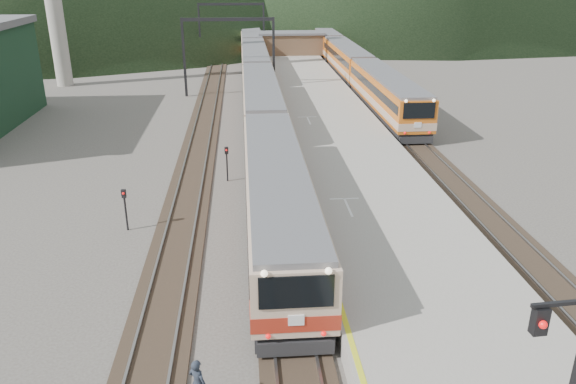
{
  "coord_description": "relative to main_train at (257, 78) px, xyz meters",
  "views": [
    {
      "loc": [
        -1.57,
        -4.75,
        12.79
      ],
      "look_at": [
        0.61,
        21.95,
        2.0
      ],
      "focal_mm": 35.0,
      "sensor_mm": 36.0,
      "label": 1
    }
  ],
  "objects": [
    {
      "name": "track_main",
      "position": [
        0.0,
        -13.15,
        -2.04
      ],
      "size": [
        2.6,
        200.0,
        0.23
      ],
      "color": "black",
      "rests_on": "ground"
    },
    {
      "name": "track_far",
      "position": [
        -5.0,
        -13.15,
        -2.04
      ],
      "size": [
        2.6,
        200.0,
        0.23
      ],
      "color": "black",
      "rests_on": "ground"
    },
    {
      "name": "track_second",
      "position": [
        11.5,
        -13.15,
        -2.04
      ],
      "size": [
        2.6,
        200.0,
        0.23
      ],
      "color": "black",
      "rests_on": "ground"
    },
    {
      "name": "platform",
      "position": [
        5.6,
        -15.15,
        -1.6
      ],
      "size": [
        8.0,
        100.0,
        1.0
      ],
      "primitive_type": "cube",
      "color": "gray",
      "rests_on": "ground"
    },
    {
      "name": "gantry_near",
      "position": [
        -2.85,
        1.85,
        3.48
      ],
      "size": [
        9.55,
        0.25,
        8.0
      ],
      "color": "black",
      "rests_on": "ground"
    },
    {
      "name": "gantry_far",
      "position": [
        -2.85,
        26.85,
        3.48
      ],
      "size": [
        9.55,
        0.25,
        8.0
      ],
      "color": "black",
      "rests_on": "ground"
    },
    {
      "name": "station_shed",
      "position": [
        5.6,
        24.85,
        0.47
      ],
      "size": [
        9.4,
        4.4,
        3.1
      ],
      "color": "brown",
      "rests_on": "platform"
    },
    {
      "name": "main_train",
      "position": [
        0.0,
        0.0,
        0.0
      ],
      "size": [
        3.07,
        84.12,
        3.75
      ],
      "color": "tan",
      "rests_on": "track_main"
    },
    {
      "name": "second_train",
      "position": [
        11.5,
        12.3,
        -0.08
      ],
      "size": [
        2.94,
        60.33,
        3.59
      ],
      "color": "#CA6017",
      "rests_on": "track_second"
    },
    {
      "name": "short_signal_b",
      "position": [
        -2.69,
        -24.02,
        -0.64
      ],
      "size": [
        0.25,
        0.2,
        2.27
      ],
      "color": "black",
      "rests_on": "ground"
    },
    {
      "name": "short_signal_c",
      "position": [
        -7.76,
        -30.86,
        -0.64
      ],
      "size": [
        0.24,
        0.18,
        2.27
      ],
      "color": "black",
      "rests_on": "ground"
    },
    {
      "name": "worker",
      "position": [
        -3.22,
        -43.89,
        -1.25
      ],
      "size": [
        0.75,
        0.7,
        1.71
      ],
      "primitive_type": "imported",
      "rotation": [
        0.0,
        0.0,
        2.5
      ],
      "color": "#202631",
      "rests_on": "ground"
    }
  ]
}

